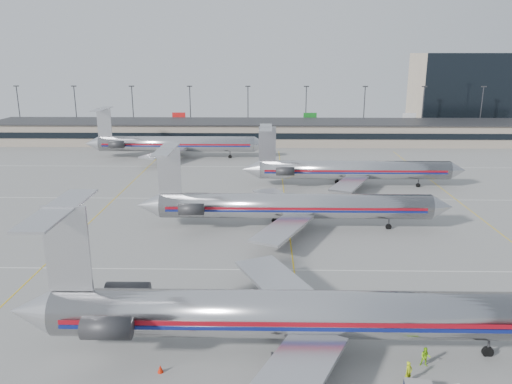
{
  "coord_description": "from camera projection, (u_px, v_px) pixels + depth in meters",
  "views": [
    {
      "loc": [
        -3.41,
        -44.22,
        24.49
      ],
      "look_at": [
        -4.84,
        28.22,
        4.5
      ],
      "focal_mm": 35.0,
      "sensor_mm": 36.0,
      "label": 1
    }
  ],
  "objects": [
    {
      "name": "jet_foreground",
      "position": [
        298.0,
        313.0,
        41.3
      ],
      "size": [
        50.03,
        29.46,
        13.1
      ],
      "color": "#B8B8BD",
      "rests_on": "ground"
    },
    {
      "name": "belt_loader",
      "position": [
        298.0,
        360.0,
        40.41
      ],
      "size": [
        3.97,
        1.3,
        2.1
      ],
      "rotation": [
        0.0,
        0.0,
        -0.03
      ],
      "color": "gray",
      "rests_on": "ground"
    },
    {
      "name": "cone_left",
      "position": [
        160.0,
        369.0,
        39.73
      ],
      "size": [
        0.59,
        0.59,
        0.65
      ],
      "primitive_type": "cone",
      "rotation": [
        0.0,
        0.0,
        -0.27
      ],
      "color": "red",
      "rests_on": "ground"
    },
    {
      "name": "ramp_worker_near",
      "position": [
        408.0,
        372.0,
        38.32
      ],
      "size": [
        0.79,
        0.73,
        1.82
      ],
      "primitive_type": "imported",
      "rotation": [
        0.0,
        0.0,
        0.58
      ],
      "color": "#B5CC13",
      "rests_on": "ground"
    },
    {
      "name": "light_mast_row",
      "position": [
        277.0,
        108.0,
        154.73
      ],
      "size": [
        163.6,
        0.4,
        15.28
      ],
      "color": "#38383D",
      "rests_on": "ground"
    },
    {
      "name": "apron_markings",
      "position": [
        294.0,
        270.0,
        58.7
      ],
      "size": [
        160.0,
        0.15,
        0.02
      ],
      "primitive_type": "cube",
      "color": "silver",
      "rests_on": "ground"
    },
    {
      "name": "terminal",
      "position": [
        278.0,
        132.0,
        142.66
      ],
      "size": [
        162.0,
        17.0,
        6.25
      ],
      "color": "gray",
      "rests_on": "ground"
    },
    {
      "name": "jet_back_row",
      "position": [
        173.0,
        144.0,
        121.56
      ],
      "size": [
        44.64,
        27.46,
        12.21
      ],
      "color": "#B8B8BD",
      "rests_on": "ground"
    },
    {
      "name": "ramp_worker_far",
      "position": [
        425.0,
        357.0,
        40.43
      ],
      "size": [
        0.94,
        0.81,
        1.65
      ],
      "primitive_type": "imported",
      "rotation": [
        0.0,
        0.0,
        -0.25
      ],
      "color": "#88D313",
      "rests_on": "ground"
    },
    {
      "name": "distant_building",
      "position": [
        460.0,
        92.0,
        167.93
      ],
      "size": [
        30.0,
        20.0,
        25.0
      ],
      "primitive_type": "cube",
      "color": "tan",
      "rests_on": "ground"
    },
    {
      "name": "ground",
      "position": [
        299.0,
        312.0,
        49.07
      ],
      "size": [
        260.0,
        260.0,
        0.0
      ],
      "primitive_type": "plane",
      "color": "gray",
      "rests_on": "ground"
    },
    {
      "name": "jet_third_row",
      "position": [
        349.0,
        170.0,
        94.9
      ],
      "size": [
        42.51,
        26.15,
        11.62
      ],
      "color": "#B8B8BD",
      "rests_on": "ground"
    },
    {
      "name": "jet_second_row",
      "position": [
        288.0,
        206.0,
        71.9
      ],
      "size": [
        45.57,
        26.84,
        11.93
      ],
      "color": "#B8B8BD",
      "rests_on": "ground"
    }
  ]
}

